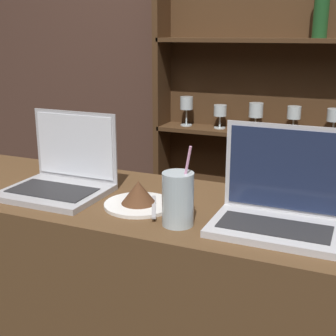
% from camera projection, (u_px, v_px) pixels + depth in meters
% --- Properties ---
extents(back_wall, '(7.00, 0.06, 2.70)m').
position_uv_depth(back_wall, '(278.00, 51.00, 2.25)').
color(back_wall, '#4C3328').
rests_on(back_wall, ground_plane).
extents(back_shelf, '(1.37, 0.18, 1.75)m').
position_uv_depth(back_shelf, '(295.00, 145.00, 2.25)').
color(back_shelf, '#472D19').
rests_on(back_shelf, ground_plane).
extents(laptop_near, '(0.30, 0.25, 0.24)m').
position_uv_depth(laptop_near, '(62.00, 175.00, 1.46)').
color(laptop_near, '#ADADB2').
rests_on(laptop_near, bar_counter).
extents(laptop_far, '(0.32, 0.21, 0.26)m').
position_uv_depth(laptop_far, '(279.00, 204.00, 1.19)').
color(laptop_far, silver).
rests_on(laptop_far, bar_counter).
extents(cake_plate, '(0.20, 0.20, 0.08)m').
position_uv_depth(cake_plate, '(139.00, 197.00, 1.34)').
color(cake_plate, white).
rests_on(cake_plate, bar_counter).
extents(water_glass, '(0.08, 0.08, 0.21)m').
position_uv_depth(water_glass, '(178.00, 199.00, 1.20)').
color(water_glass, silver).
rests_on(water_glass, bar_counter).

